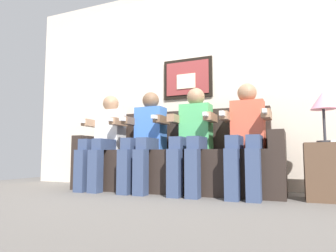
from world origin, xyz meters
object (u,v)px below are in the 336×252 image
at_px(side_table_right, 329,172).
at_px(person_rightmost, 246,133).
at_px(table_lamp, 323,103).
at_px(person_right_center, 193,134).
at_px(couch, 174,163).
at_px(person_left_center, 146,136).
at_px(person_leftmost, 104,137).
at_px(spare_remote_on_table, 332,141).

bearing_deg(side_table_right, person_rightmost, -174.92).
bearing_deg(person_rightmost, table_lamp, 4.78).
xyz_separation_m(person_right_center, table_lamp, (1.21, 0.06, 0.25)).
bearing_deg(couch, person_left_center, -147.94).
height_order(person_left_center, side_table_right, person_left_center).
xyz_separation_m(couch, table_lamp, (1.48, -0.11, 0.55)).
relative_size(couch, person_rightmost, 2.07).
distance_m(person_leftmost, person_left_center, 0.54).
distance_m(person_leftmost, table_lamp, 2.30).
xyz_separation_m(person_right_center, side_table_right, (1.23, 0.06, -0.36)).
bearing_deg(person_left_center, person_rightmost, 0.00).
distance_m(person_leftmost, side_table_right, 2.33).
height_order(side_table_right, spare_remote_on_table, spare_remote_on_table).
bearing_deg(person_right_center, person_left_center, -179.95).
bearing_deg(spare_remote_on_table, person_left_center, 179.75).
bearing_deg(spare_remote_on_table, person_rightmost, 179.38).
bearing_deg(spare_remote_on_table, person_right_center, 179.62).
height_order(couch, person_leftmost, person_leftmost).
relative_size(person_leftmost, person_left_center, 1.00).
height_order(person_left_center, person_rightmost, same).
relative_size(person_left_center, person_right_center, 1.00).
bearing_deg(couch, side_table_right, -4.08).
bearing_deg(side_table_right, couch, 175.92).
bearing_deg(side_table_right, person_right_center, -177.16).
distance_m(person_left_center, table_lamp, 1.77).
relative_size(person_right_center, table_lamp, 2.41).
bearing_deg(person_right_center, person_leftmost, -179.98).
height_order(couch, person_left_center, person_left_center).
xyz_separation_m(table_lamp, spare_remote_on_table, (0.05, -0.06, -0.35)).
distance_m(person_left_center, spare_remote_on_table, 1.80).
relative_size(side_table_right, table_lamp, 1.09).
height_order(person_right_center, person_rightmost, same).
bearing_deg(couch, table_lamp, -4.36).
distance_m(couch, person_leftmost, 0.88).
height_order(person_leftmost, table_lamp, person_leftmost).
height_order(person_rightmost, side_table_right, person_rightmost).
bearing_deg(person_rightmost, person_leftmost, 180.00).
relative_size(person_leftmost, person_right_center, 1.00).
bearing_deg(table_lamp, spare_remote_on_table, -52.12).
bearing_deg(person_left_center, person_leftmost, 180.00).
xyz_separation_m(person_right_center, spare_remote_on_table, (1.26, -0.01, -0.10)).
relative_size(person_left_center, spare_remote_on_table, 8.54).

